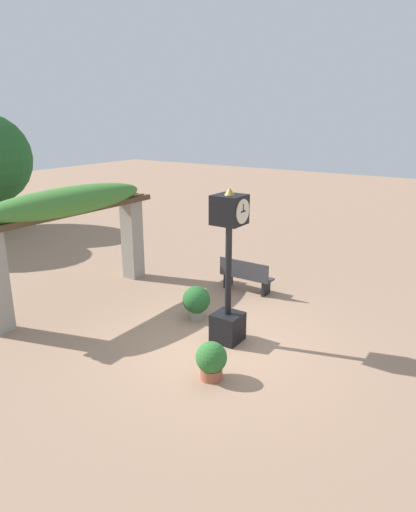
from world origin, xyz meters
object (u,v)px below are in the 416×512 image
potted_plant_near_right (211,360)px  park_bench (246,276)px  pedestal_clock (228,269)px  potted_plant_near_left (196,301)px

potted_plant_near_right → park_bench: (4.10, 1.61, 0.06)m
pedestal_clock → potted_plant_near_left: bearing=67.7°
pedestal_clock → park_bench: bearing=21.9°
pedestal_clock → potted_plant_near_right: (-1.41, -0.52, -1.22)m
potted_plant_near_left → potted_plant_near_right: potted_plant_near_left is taller
pedestal_clock → potted_plant_near_right: bearing=-159.7°
potted_plant_near_left → potted_plant_near_right: (-1.88, -1.66, -0.10)m
potted_plant_near_left → potted_plant_near_right: 2.51m
potted_plant_near_right → potted_plant_near_left: bearing=41.5°
pedestal_clock → park_bench: (2.69, 1.08, -1.16)m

